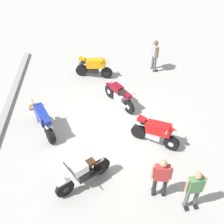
{
  "coord_description": "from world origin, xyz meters",
  "views": [
    {
      "loc": [
        -8.24,
        0.58,
        7.71
      ],
      "look_at": [
        0.28,
        -0.02,
        0.75
      ],
      "focal_mm": 43.92,
      "sensor_mm": 36.0,
      "label": 1
    }
  ],
  "objects_px": {
    "motorcycle_blue_sportbike": "(43,120)",
    "motorcycle_red_sportbike": "(156,132)",
    "person_in_red_shirt": "(161,176)",
    "traffic_cone": "(33,103)",
    "motorcycle_silver_cruiser": "(84,173)",
    "person_in_green_shirt": "(194,188)",
    "motorcycle_maroon_cruiser": "(119,95)",
    "motorcycle_orange_sportbike": "(94,67)",
    "person_in_gray_shirt": "(155,53)"
  },
  "relations": [
    {
      "from": "person_in_gray_shirt",
      "to": "motorcycle_blue_sportbike",
      "type": "bearing_deg",
      "value": -148.8
    },
    {
      "from": "traffic_cone",
      "to": "motorcycle_silver_cruiser",
      "type": "bearing_deg",
      "value": -151.28
    },
    {
      "from": "motorcycle_silver_cruiser",
      "to": "traffic_cone",
      "type": "relative_size",
      "value": 3.4
    },
    {
      "from": "motorcycle_maroon_cruiser",
      "to": "person_in_gray_shirt",
      "type": "xyz_separation_m",
      "value": [
        2.96,
        -2.15,
        0.47
      ]
    },
    {
      "from": "motorcycle_orange_sportbike",
      "to": "traffic_cone",
      "type": "bearing_deg",
      "value": -122.64
    },
    {
      "from": "person_in_green_shirt",
      "to": "motorcycle_silver_cruiser",
      "type": "bearing_deg",
      "value": -114.86
    },
    {
      "from": "motorcycle_maroon_cruiser",
      "to": "person_in_red_shirt",
      "type": "relative_size",
      "value": 1.12
    },
    {
      "from": "motorcycle_silver_cruiser",
      "to": "person_in_green_shirt",
      "type": "xyz_separation_m",
      "value": [
        -1.08,
        -3.28,
        0.37
      ]
    },
    {
      "from": "motorcycle_maroon_cruiser",
      "to": "motorcycle_red_sportbike",
      "type": "relative_size",
      "value": 1.06
    },
    {
      "from": "motorcycle_maroon_cruiser",
      "to": "traffic_cone",
      "type": "distance_m",
      "value": 3.91
    },
    {
      "from": "motorcycle_blue_sportbike",
      "to": "person_in_red_shirt",
      "type": "bearing_deg",
      "value": -156.15
    },
    {
      "from": "motorcycle_blue_sportbike",
      "to": "person_in_green_shirt",
      "type": "bearing_deg",
      "value": -154.16
    },
    {
      "from": "motorcycle_maroon_cruiser",
      "to": "person_in_green_shirt",
      "type": "bearing_deg",
      "value": 166.54
    },
    {
      "from": "person_in_gray_shirt",
      "to": "traffic_cone",
      "type": "bearing_deg",
      "value": -163.36
    },
    {
      "from": "motorcycle_silver_cruiser",
      "to": "motorcycle_orange_sportbike",
      "type": "height_order",
      "value": "motorcycle_orange_sportbike"
    },
    {
      "from": "person_in_green_shirt",
      "to": "motorcycle_maroon_cruiser",
      "type": "bearing_deg",
      "value": -168.68
    },
    {
      "from": "person_in_red_shirt",
      "to": "traffic_cone",
      "type": "xyz_separation_m",
      "value": [
        4.91,
        4.73,
        -0.67
      ]
    },
    {
      "from": "motorcycle_red_sportbike",
      "to": "person_in_red_shirt",
      "type": "relative_size",
      "value": 1.06
    },
    {
      "from": "motorcycle_maroon_cruiser",
      "to": "motorcycle_red_sportbike",
      "type": "xyz_separation_m",
      "value": [
        -2.55,
        -1.16,
        0.07
      ]
    },
    {
      "from": "motorcycle_silver_cruiser",
      "to": "traffic_cone",
      "type": "distance_m",
      "value": 4.9
    },
    {
      "from": "motorcycle_blue_sportbike",
      "to": "motorcycle_orange_sportbike",
      "type": "bearing_deg",
      "value": -53.82
    },
    {
      "from": "person_in_gray_shirt",
      "to": "traffic_cone",
      "type": "relative_size",
      "value": 3.27
    },
    {
      "from": "motorcycle_silver_cruiser",
      "to": "motorcycle_red_sportbike",
      "type": "height_order",
      "value": "motorcycle_red_sportbike"
    },
    {
      "from": "motorcycle_red_sportbike",
      "to": "person_in_green_shirt",
      "type": "distance_m",
      "value": 2.86
    },
    {
      "from": "person_in_red_shirt",
      "to": "motorcycle_orange_sportbike",
      "type": "bearing_deg",
      "value": 22.04
    },
    {
      "from": "motorcycle_orange_sportbike",
      "to": "person_in_green_shirt",
      "type": "xyz_separation_m",
      "value": [
        -7.85,
        -2.81,
        0.29
      ]
    },
    {
      "from": "motorcycle_orange_sportbike",
      "to": "motorcycle_red_sportbike",
      "type": "bearing_deg",
      "value": -50.17
    },
    {
      "from": "person_in_green_shirt",
      "to": "motorcycle_blue_sportbike",
      "type": "bearing_deg",
      "value": -134.16
    },
    {
      "from": "person_in_gray_shirt",
      "to": "person_in_red_shirt",
      "type": "bearing_deg",
      "value": -108.75
    },
    {
      "from": "person_in_gray_shirt",
      "to": "motorcycle_silver_cruiser",
      "type": "bearing_deg",
      "value": -126.34
    },
    {
      "from": "motorcycle_blue_sportbike",
      "to": "person_in_red_shirt",
      "type": "height_order",
      "value": "person_in_red_shirt"
    },
    {
      "from": "motorcycle_red_sportbike",
      "to": "traffic_cone",
      "type": "bearing_deg",
      "value": -173.7
    },
    {
      "from": "motorcycle_orange_sportbike",
      "to": "person_in_gray_shirt",
      "type": "distance_m",
      "value": 3.28
    },
    {
      "from": "motorcycle_orange_sportbike",
      "to": "person_in_gray_shirt",
      "type": "height_order",
      "value": "person_in_gray_shirt"
    },
    {
      "from": "motorcycle_silver_cruiser",
      "to": "person_in_green_shirt",
      "type": "bearing_deg",
      "value": 127.86
    },
    {
      "from": "motorcycle_maroon_cruiser",
      "to": "motorcycle_orange_sportbike",
      "type": "distance_m",
      "value": 2.74
    },
    {
      "from": "traffic_cone",
      "to": "person_in_red_shirt",
      "type": "bearing_deg",
      "value": -136.04
    },
    {
      "from": "motorcycle_silver_cruiser",
      "to": "traffic_cone",
      "type": "height_order",
      "value": "motorcycle_silver_cruiser"
    },
    {
      "from": "motorcycle_maroon_cruiser",
      "to": "motorcycle_silver_cruiser",
      "type": "height_order",
      "value": "same"
    },
    {
      "from": "person_in_green_shirt",
      "to": "person_in_red_shirt",
      "type": "bearing_deg",
      "value": -123.83
    },
    {
      "from": "motorcycle_silver_cruiser",
      "to": "motorcycle_red_sportbike",
      "type": "relative_size",
      "value": 1.04
    },
    {
      "from": "motorcycle_red_sportbike",
      "to": "motorcycle_orange_sportbike",
      "type": "height_order",
      "value": "same"
    },
    {
      "from": "person_in_gray_shirt",
      "to": "motorcycle_orange_sportbike",
      "type": "bearing_deg",
      "value": 178.66
    },
    {
      "from": "motorcycle_red_sportbike",
      "to": "person_in_green_shirt",
      "type": "bearing_deg",
      "value": -45.11
    },
    {
      "from": "motorcycle_red_sportbike",
      "to": "person_in_gray_shirt",
      "type": "distance_m",
      "value": 5.61
    },
    {
      "from": "motorcycle_red_sportbike",
      "to": "traffic_cone",
      "type": "relative_size",
      "value": 3.27
    },
    {
      "from": "motorcycle_blue_sportbike",
      "to": "motorcycle_red_sportbike",
      "type": "bearing_deg",
      "value": -129.37
    },
    {
      "from": "motorcycle_blue_sportbike",
      "to": "motorcycle_orange_sportbike",
      "type": "distance_m",
      "value": 4.59
    },
    {
      "from": "motorcycle_red_sportbike",
      "to": "person_in_gray_shirt",
      "type": "bearing_deg",
      "value": 113.11
    },
    {
      "from": "motorcycle_blue_sportbike",
      "to": "person_in_red_shirt",
      "type": "xyz_separation_m",
      "value": [
        -3.3,
        -4.01,
        0.34
      ]
    }
  ]
}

